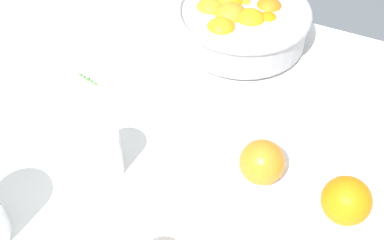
% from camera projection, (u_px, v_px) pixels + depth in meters
% --- Properties ---
extents(ground_plane, '(1.33, 0.92, 0.03)m').
position_uv_depth(ground_plane, '(201.00, 164.00, 0.83)').
color(ground_plane, white).
extents(fruit_bowl, '(0.28, 0.28, 0.10)m').
position_uv_depth(fruit_bowl, '(241.00, 23.00, 1.00)').
color(fruit_bowl, '#99999E').
rests_on(fruit_bowl, ground_plane).
extents(second_glass, '(0.07, 0.07, 0.09)m').
position_uv_depth(second_glass, '(100.00, 155.00, 0.78)').
color(second_glass, white).
rests_on(second_glass, ground_plane).
extents(loose_orange_1, '(0.08, 0.08, 0.08)m').
position_uv_depth(loose_orange_1, '(262.00, 162.00, 0.77)').
color(loose_orange_1, orange).
rests_on(loose_orange_1, ground_plane).
extents(loose_orange_3, '(0.08, 0.08, 0.08)m').
position_uv_depth(loose_orange_3, '(346.00, 201.00, 0.72)').
color(loose_orange_3, orange).
rests_on(loose_orange_3, ground_plane).
extents(herb_sprig_0, '(0.06, 0.02, 0.01)m').
position_uv_depth(herb_sprig_0, '(87.00, 78.00, 0.95)').
color(herb_sprig_0, '#467A37').
rests_on(herb_sprig_0, ground_plane).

